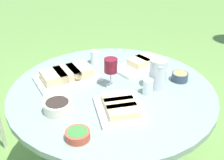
{
  "coord_description": "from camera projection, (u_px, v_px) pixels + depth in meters",
  "views": [
    {
      "loc": [
        1.47,
        -0.07,
        1.67
      ],
      "look_at": [
        0.0,
        0.0,
        0.84
      ],
      "focal_mm": 45.0,
      "sensor_mm": 36.0,
      "label": 1
    }
  ],
  "objects": [
    {
      "name": "dining_table",
      "position": [
        112.0,
        106.0,
        1.78
      ],
      "size": [
        1.26,
        1.26,
        0.78
      ],
      "color": "#4C4C51",
      "rests_on": "ground_plane"
    },
    {
      "name": "water_pitcher",
      "position": [
        158.0,
        74.0,
        1.68
      ],
      "size": [
        0.11,
        0.1,
        0.19
      ],
      "color": "silver",
      "rests_on": "dining_table"
    },
    {
      "name": "wine_glass",
      "position": [
        111.0,
        66.0,
        1.68
      ],
      "size": [
        0.08,
        0.08,
        0.19
      ],
      "color": "silver",
      "rests_on": "dining_table"
    },
    {
      "name": "platter_bread_main",
      "position": [
        120.0,
        107.0,
        1.5
      ],
      "size": [
        0.33,
        0.3,
        0.06
      ],
      "color": "white",
      "rests_on": "dining_table"
    },
    {
      "name": "platter_charcuterie",
      "position": [
        67.0,
        75.0,
        1.79
      ],
      "size": [
        0.4,
        0.46,
        0.08
      ],
      "color": "white",
      "rests_on": "dining_table"
    },
    {
      "name": "platter_sandwich_side",
      "position": [
        141.0,
        63.0,
        1.97
      ],
      "size": [
        0.36,
        0.39,
        0.06
      ],
      "color": "white",
      "rests_on": "dining_table"
    },
    {
      "name": "bowl_fries",
      "position": [
        180.0,
        76.0,
        1.79
      ],
      "size": [
        0.1,
        0.1,
        0.05
      ],
      "color": "#334256",
      "rests_on": "dining_table"
    },
    {
      "name": "bowl_salad",
      "position": [
        78.0,
        134.0,
        1.31
      ],
      "size": [
        0.12,
        0.12,
        0.04
      ],
      "color": "#B74733",
      "rests_on": "dining_table"
    },
    {
      "name": "bowl_olives",
      "position": [
        58.0,
        106.0,
        1.5
      ],
      "size": [
        0.15,
        0.15,
        0.06
      ],
      "color": "beige",
      "rests_on": "dining_table"
    },
    {
      "name": "cup_water_near",
      "position": [
        95.0,
        57.0,
        2.01
      ],
      "size": [
        0.06,
        0.06,
        0.09
      ],
      "color": "silver",
      "rests_on": "dining_table"
    },
    {
      "name": "cup_water_far",
      "position": [
        148.0,
        87.0,
        1.65
      ],
      "size": [
        0.06,
        0.06,
        0.09
      ],
      "color": "silver",
      "rests_on": "dining_table"
    }
  ]
}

